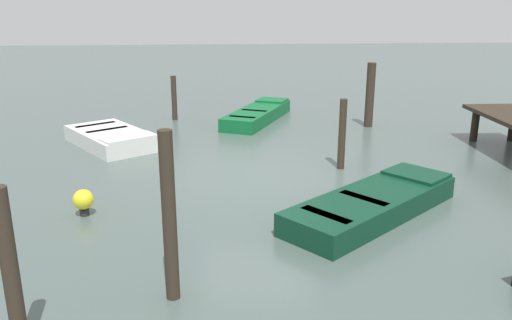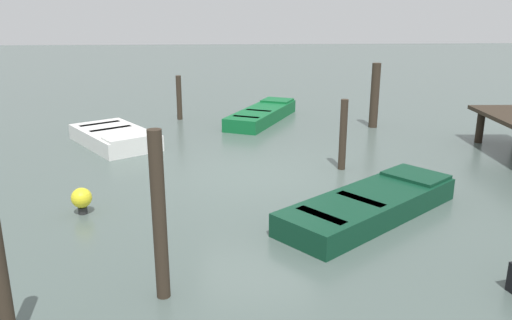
# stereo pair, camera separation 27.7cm
# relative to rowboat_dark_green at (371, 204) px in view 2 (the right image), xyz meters

# --- Properties ---
(ground_plane) EXTENTS (80.00, 80.00, 0.00)m
(ground_plane) POSITION_rel_rowboat_dark_green_xyz_m (-2.36, -1.87, -0.22)
(ground_plane) COLOR #4C5B56
(rowboat_dark_green) EXTENTS (3.30, 3.67, 0.46)m
(rowboat_dark_green) POSITION_rel_rowboat_dark_green_xyz_m (0.00, 0.00, 0.00)
(rowboat_dark_green) COLOR #0C3823
(rowboat_dark_green) RESTS_ON ground_plane
(rowboat_green) EXTENTS (3.86, 2.56, 0.46)m
(rowboat_green) POSITION_rel_rowboat_dark_green_xyz_m (-7.88, -1.33, -0.00)
(rowboat_green) COLOR #0F602D
(rowboat_green) RESTS_ON ground_plane
(rowboat_white) EXTENTS (3.13, 2.78, 0.46)m
(rowboat_white) POSITION_rel_rowboat_dark_green_xyz_m (-5.17, -5.46, 0.00)
(rowboat_white) COLOR silver
(rowboat_white) RESTS_ON ground_plane
(mooring_piling_mid_left) EXTENTS (0.16, 0.16, 1.59)m
(mooring_piling_mid_left) POSITION_rel_rowboat_dark_green_xyz_m (-2.69, 0.09, 0.58)
(mooring_piling_mid_left) COLOR #33281E
(mooring_piling_mid_left) RESTS_ON ground_plane
(mooring_piling_far_right) EXTENTS (0.17, 0.17, 1.42)m
(mooring_piling_far_right) POSITION_rel_rowboat_dark_green_xyz_m (-8.26, -4.00, 0.49)
(mooring_piling_far_right) COLOR #33281E
(mooring_piling_far_right) RESTS_ON ground_plane
(mooring_piling_far_left) EXTENTS (0.26, 0.26, 1.93)m
(mooring_piling_far_left) POSITION_rel_rowboat_dark_green_xyz_m (-6.78, 1.97, 0.75)
(mooring_piling_far_left) COLOR #33281E
(mooring_piling_far_left) RESTS_ON ground_plane
(mooring_piling_mid_right) EXTENTS (0.17, 0.17, 2.18)m
(mooring_piling_mid_right) POSITION_rel_rowboat_dark_green_xyz_m (2.41, -3.34, 0.87)
(mooring_piling_mid_right) COLOR #33281E
(mooring_piling_mid_right) RESTS_ON ground_plane
(marker_buoy) EXTENTS (0.36, 0.36, 0.48)m
(marker_buoy) POSITION_rel_rowboat_dark_green_xyz_m (-0.40, -5.08, 0.07)
(marker_buoy) COLOR #262626
(marker_buoy) RESTS_ON ground_plane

